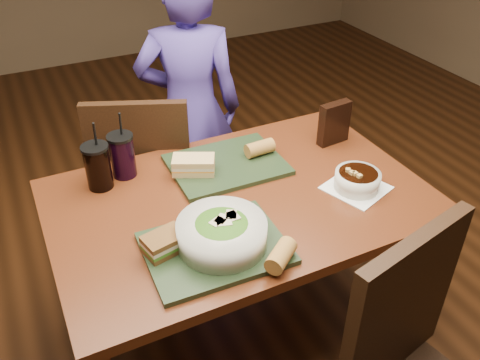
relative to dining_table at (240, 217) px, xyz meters
name	(u,v)px	position (x,y,z in m)	size (l,w,h in m)	color
ground	(240,335)	(0.00, 0.00, -0.66)	(6.00, 6.00, 0.00)	#381C0B
dining_table	(240,217)	(0.00, 0.00, 0.00)	(1.30, 0.85, 0.75)	#522410
chair_far	(137,181)	(-0.23, 0.57, -0.13)	(0.54, 0.55, 0.95)	black
diner	(190,110)	(0.13, 0.81, 0.03)	(0.50, 0.33, 1.38)	#4C389C
tray_near	(215,248)	(-0.19, -0.22, 0.10)	(0.42, 0.32, 0.02)	black
tray_far	(227,165)	(0.04, 0.19, 0.10)	(0.42, 0.32, 0.02)	black
salad_bowl	(222,232)	(-0.17, -0.21, 0.15)	(0.27, 0.27, 0.09)	silver
soup_bowl	(357,180)	(0.40, -0.14, 0.13)	(0.25, 0.25, 0.08)	white
sandwich_near	(165,243)	(-0.33, -0.17, 0.14)	(0.14, 0.11, 0.06)	#593819
sandwich_far	(194,165)	(-0.10, 0.19, 0.14)	(0.17, 0.14, 0.06)	tan
baguette_near	(281,255)	(-0.05, -0.37, 0.14)	(0.06, 0.06, 0.11)	#AD7533
baguette_far	(260,148)	(0.18, 0.19, 0.14)	(0.06, 0.06, 0.11)	#AD7533
cup_cola	(98,166)	(-0.42, 0.27, 0.18)	(0.10, 0.10, 0.26)	black
cup_berry	(122,155)	(-0.32, 0.31, 0.17)	(0.09, 0.09, 0.26)	black
chip_bag	(334,123)	(0.51, 0.17, 0.18)	(0.13, 0.04, 0.18)	black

